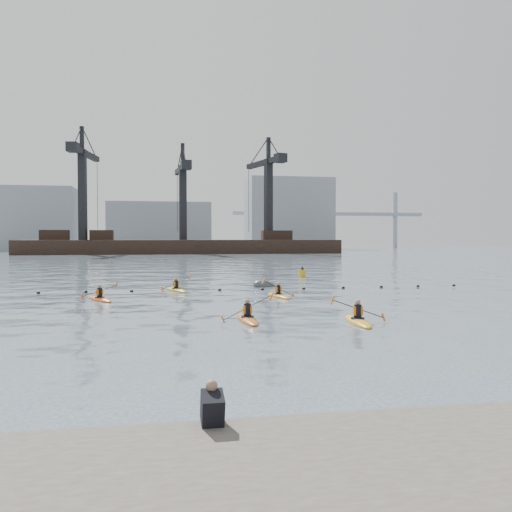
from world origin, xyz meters
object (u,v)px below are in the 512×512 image
object	(u,v)px
kayaker_1	(358,320)
kayaker_3	(278,295)
kayaker_0	(247,318)
kayaker_5	(176,289)
mooring_buoy	(264,287)
nav_buoy	(302,273)
kayaker_2	(100,299)

from	to	relation	value
kayaker_1	kayaker_3	size ratio (longest dim) A/B	1.12
kayaker_0	kayaker_5	world-z (taller)	kayaker_0
kayaker_1	kayaker_3	world-z (taller)	kayaker_1
kayaker_0	mooring_buoy	size ratio (longest dim) A/B	1.74
nav_buoy	mooring_buoy	bearing A→B (deg)	-121.35
kayaker_3	kayaker_5	bearing A→B (deg)	131.02
kayaker_2	mooring_buoy	bearing A→B (deg)	5.12
kayaker_5	mooring_buoy	xyz separation A→B (m)	(6.68, 2.14, -0.10)
kayaker_0	kayaker_1	size ratio (longest dim) A/B	0.96
mooring_buoy	nav_buoy	xyz separation A→B (m)	(5.40, 8.87, 0.35)
kayaker_1	kayaker_3	distance (m)	10.67
kayaker_5	kayaker_0	bearing A→B (deg)	-100.32
kayaker_5	mooring_buoy	bearing A→B (deg)	-2.99
kayaker_5	mooring_buoy	size ratio (longest dim) A/B	1.64
nav_buoy	kayaker_3	bearing A→B (deg)	-110.54
kayaker_2	mooring_buoy	world-z (taller)	kayaker_2
kayaker_0	kayaker_3	xyz separation A→B (m)	(3.53, 9.19, -0.01)
kayaker_0	nav_buoy	xyz separation A→B (m)	(9.49, 25.10, 0.25)
kayaker_1	nav_buoy	bearing A→B (deg)	85.99
kayaker_2	kayaker_1	bearing A→B (deg)	-68.39
nav_buoy	kayaker_0	bearing A→B (deg)	-110.72
kayaker_2	kayaker_5	distance (m)	6.67
kayaker_5	kayaker_3	bearing A→B (deg)	-59.41
mooring_buoy	kayaker_2	bearing A→B (deg)	-148.63
kayaker_5	kayaker_2	bearing A→B (deg)	-154.99
kayaker_2	nav_buoy	bearing A→B (deg)	17.06
kayaker_1	kayaker_0	bearing A→B (deg)	169.34
kayaker_2	mooring_buoy	xyz separation A→B (m)	(11.33, 6.91, -0.10)
kayaker_3	kayaker_2	bearing A→B (deg)	169.02
kayaker_1	nav_buoy	size ratio (longest dim) A/B	3.12
kayaker_3	kayaker_0	bearing A→B (deg)	-121.32
kayaker_1	kayaker_5	distance (m)	17.11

